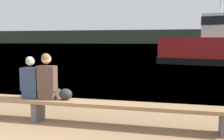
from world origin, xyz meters
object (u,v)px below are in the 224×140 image
Objects in this scene: person_left at (32,81)px; shopping_bag at (66,94)px; person_right at (47,79)px; bench_main at (38,102)px; tugboat_red at (218,48)px.

person_left reaches higher than shopping_bag.
person_right reaches higher than person_left.
person_left is 3.19× the size of shopping_bag.
person_right is at bearing -177.06° from shopping_bag.
tugboat_red is at bearing 71.48° from bench_main.
shopping_bag is at bearing 1.28° from person_left.
bench_main is at bearing 176.63° from tugboat_red.
tugboat_red reaches higher than person_right.
person_left is at bearing 179.52° from person_right.
person_right is 17.43m from tugboat_red.
tugboat_red reaches higher than bench_main.
person_right is 0.52m from shopping_bag.
bench_main is 28.38× the size of shopping_bag.
tugboat_red is at bearing 72.22° from person_right.
shopping_bag reaches higher than bench_main.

